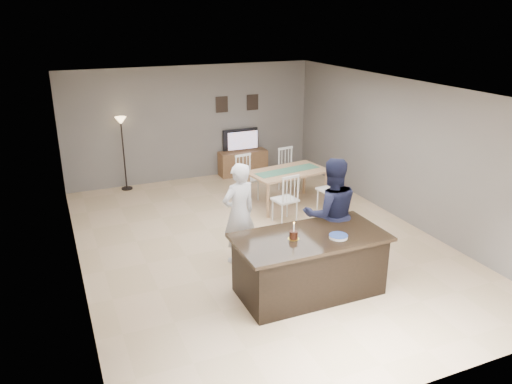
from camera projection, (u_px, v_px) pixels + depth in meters
name	position (u px, v px, depth m)	size (l,w,h in m)	color
floor	(259.00, 242.00, 8.85)	(8.00, 8.00, 0.00)	tan
room_shell	(259.00, 151.00, 8.28)	(8.00, 8.00, 8.00)	slate
kitchen_island	(309.00, 264.00, 7.14)	(2.15, 1.10, 0.90)	black
tv_console	(243.00, 163.00, 12.45)	(1.20, 0.40, 0.60)	brown
television	(242.00, 140.00, 12.32)	(0.91, 0.12, 0.53)	black
tv_screen_glow	(243.00, 140.00, 12.25)	(0.78, 0.78, 0.00)	#CB6C16
picture_frames	(237.00, 103.00, 12.11)	(1.10, 0.02, 0.38)	black
doorway	(89.00, 270.00, 5.33)	(0.00, 2.10, 2.65)	black
woman	(239.00, 213.00, 7.93)	(0.61, 0.40, 1.67)	silver
man	(331.00, 214.00, 7.71)	(0.88, 0.69, 1.81)	#161932
birthday_cake	(294.00, 235.00, 6.87)	(0.16, 0.16, 0.25)	yellow
plate_stack	(338.00, 236.00, 6.92)	(0.26, 0.26, 0.04)	white
dining_table	(288.00, 177.00, 10.36)	(1.78, 2.02, 0.98)	tan
floor_lamp	(122.00, 134.00, 11.06)	(0.25, 0.25, 1.68)	black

